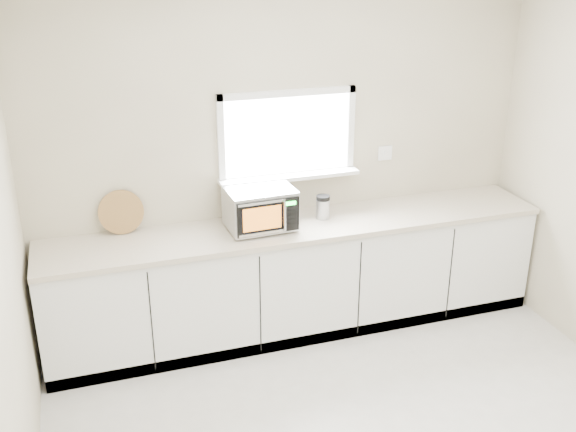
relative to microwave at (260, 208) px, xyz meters
name	(u,v)px	position (x,y,z in m)	size (l,w,h in m)	color
back_wall	(287,157)	(0.31, 0.30, 0.28)	(4.00, 0.17, 2.70)	beige
cabinets	(298,279)	(0.30, 0.00, -0.65)	(3.92, 0.60, 0.88)	white
countertop	(299,226)	(0.30, -0.01, -0.19)	(3.92, 0.64, 0.04)	beige
microwave	(260,208)	(0.00, 0.00, 0.00)	(0.51, 0.42, 0.32)	black
knife_block	(257,215)	(-0.03, -0.01, -0.04)	(0.13, 0.21, 0.29)	#4B331B
cutting_board	(121,212)	(-1.00, 0.24, 0.00)	(0.33, 0.33, 0.02)	#9E6E3D
coffee_grinder	(323,207)	(0.52, 0.05, -0.07)	(0.13, 0.13, 0.19)	#B4B7BC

